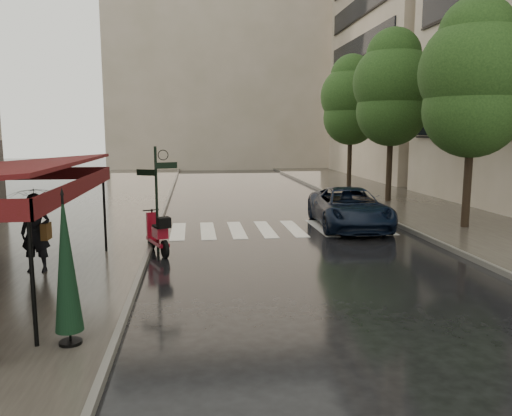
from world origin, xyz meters
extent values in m
plane|color=black|center=(0.00, 0.00, 0.00)|extent=(120.00, 120.00, 0.00)
cube|color=#38332D|center=(-4.50, 12.00, 0.06)|extent=(6.00, 60.00, 0.12)
cube|color=#38332D|center=(10.25, 12.00, 0.06)|extent=(5.50, 60.00, 0.12)
cube|color=#595651|center=(-1.45, 12.00, 0.07)|extent=(0.12, 60.00, 0.16)
cube|color=#595651|center=(7.45, 12.00, 0.07)|extent=(0.12, 60.00, 0.16)
cube|color=silver|center=(-0.70, 6.00, 0.01)|extent=(0.50, 3.20, 0.01)
cube|color=silver|center=(0.35, 6.00, 0.01)|extent=(0.50, 3.20, 0.01)
cube|color=silver|center=(1.40, 6.00, 0.01)|extent=(0.50, 3.20, 0.01)
cube|color=silver|center=(2.45, 6.00, 0.01)|extent=(0.50, 3.20, 0.01)
cube|color=silver|center=(3.50, 6.00, 0.01)|extent=(0.50, 3.20, 0.01)
cube|color=silver|center=(4.55, 6.00, 0.01)|extent=(0.50, 3.20, 0.01)
cube|color=silver|center=(5.60, 6.00, 0.01)|extent=(0.50, 3.20, 0.01)
cube|color=silver|center=(6.65, 6.00, 0.01)|extent=(0.50, 3.20, 0.01)
cube|color=#411009|center=(-2.52, -0.50, 2.35)|extent=(0.04, 7.00, 0.35)
cylinder|color=black|center=(-2.65, -3.75, 1.29)|extent=(0.07, 0.07, 2.35)
cylinder|color=black|center=(-2.65, 2.75, 1.29)|extent=(0.07, 0.07, 2.35)
cylinder|color=black|center=(-1.20, 3.00, 1.55)|extent=(0.08, 0.08, 3.10)
cube|color=black|center=(-0.90, 3.00, 2.55)|extent=(0.62, 0.26, 0.18)
cube|color=black|center=(-1.48, 3.00, 2.35)|extent=(0.56, 0.29, 0.18)
cube|color=tan|center=(16.50, 26.00, 9.25)|extent=(8.00, 16.00, 18.50)
cube|color=tan|center=(3.00, 38.00, 10.00)|extent=(22.00, 6.00, 20.00)
cylinder|color=black|center=(9.60, 5.00, 2.25)|extent=(0.28, 0.28, 4.26)
sphere|color=black|center=(9.60, 5.00, 4.30)|extent=(3.40, 3.40, 3.40)
sphere|color=black|center=(9.60, 5.00, 5.59)|extent=(3.80, 3.80, 3.80)
sphere|color=black|center=(9.60, 5.00, 6.81)|extent=(2.60, 2.60, 2.60)
cylinder|color=black|center=(9.50, 12.00, 2.36)|extent=(0.28, 0.28, 4.48)
sphere|color=black|center=(9.50, 12.00, 4.52)|extent=(3.40, 3.40, 3.40)
sphere|color=black|center=(9.50, 12.00, 5.88)|extent=(3.80, 3.80, 3.80)
sphere|color=black|center=(9.50, 12.00, 7.16)|extent=(2.60, 2.60, 2.60)
cylinder|color=black|center=(9.70, 19.00, 2.30)|extent=(0.28, 0.28, 4.37)
sphere|color=black|center=(9.70, 19.00, 4.41)|extent=(3.40, 3.40, 3.40)
sphere|color=black|center=(9.70, 19.00, 5.74)|extent=(3.80, 3.80, 3.80)
sphere|color=black|center=(9.70, 19.00, 6.98)|extent=(2.60, 2.60, 2.60)
imported|color=black|center=(-3.95, 0.78, 1.09)|extent=(0.74, 0.51, 1.93)
imported|color=black|center=(-3.95, 0.78, 2.19)|extent=(1.22, 1.24, 1.05)
cube|color=#553616|center=(-3.70, 0.76, 1.12)|extent=(0.18, 0.37, 0.41)
cylinder|color=black|center=(-0.95, 2.20, 0.25)|extent=(0.28, 0.51, 0.51)
cylinder|color=black|center=(-1.43, 3.44, 0.25)|extent=(0.28, 0.51, 0.51)
cube|color=maroon|center=(-1.20, 2.84, 0.34)|extent=(0.77, 1.39, 0.11)
cube|color=maroon|center=(-1.11, 2.60, 0.66)|extent=(0.51, 0.66, 0.30)
cube|color=maroon|center=(-1.37, 3.29, 0.74)|extent=(0.36, 0.24, 0.80)
cylinder|color=black|center=(-1.41, 3.39, 1.19)|extent=(0.47, 0.21, 0.04)
cube|color=black|center=(-0.97, 2.23, 1.01)|extent=(0.43, 0.42, 0.30)
imported|color=black|center=(5.60, 6.05, 0.73)|extent=(2.79, 5.40, 1.46)
cylinder|color=black|center=(-2.13, -3.73, 0.14)|extent=(0.36, 0.36, 0.05)
cylinder|color=black|center=(-2.13, -3.73, 1.36)|extent=(0.04, 0.04, 2.37)
cone|color=black|center=(-2.13, -3.73, 1.48)|extent=(0.44, 0.44, 2.26)
camera|label=1|loc=(-0.11, -11.67, 3.50)|focal=35.00mm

